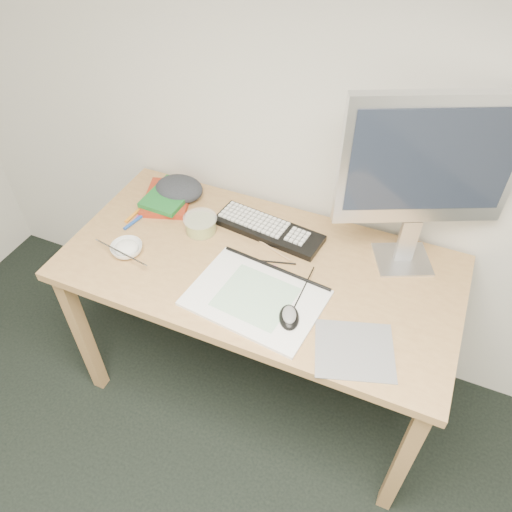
{
  "coord_description": "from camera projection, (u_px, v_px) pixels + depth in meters",
  "views": [
    {
      "loc": [
        0.33,
        0.29,
        2.01
      ],
      "look_at": [
        -0.15,
        1.39,
        0.83
      ],
      "focal_mm": 35.0,
      "sensor_mm": 36.0,
      "label": 1
    }
  ],
  "objects": [
    {
      "name": "mouse",
      "position": [
        289.0,
        315.0,
        1.56
      ],
      "size": [
        0.1,
        0.12,
        0.04
      ],
      "primitive_type": "ellipsoid",
      "rotation": [
        0.0,
        0.0,
        0.39
      ],
      "color": "black",
      "rests_on": "sketchpad"
    },
    {
      "name": "keyboard",
      "position": [
        269.0,
        230.0,
        1.88
      ],
      "size": [
        0.43,
        0.18,
        0.02
      ],
      "primitive_type": "cube",
      "rotation": [
        0.0,
        0.0,
        -0.12
      ],
      "color": "black",
      "rests_on": "desk"
    },
    {
      "name": "marker_blue",
      "position": [
        138.0,
        219.0,
        1.94
      ],
      "size": [
        0.04,
        0.14,
        0.01
      ],
      "primitive_type": "cylinder",
      "rotation": [
        0.0,
        1.57,
        1.37
      ],
      "color": "#1B4196",
      "rests_on": "desk"
    },
    {
      "name": "mousepad",
      "position": [
        354.0,
        350.0,
        1.5
      ],
      "size": [
        0.29,
        0.28,
        0.0
      ],
      "primitive_type": "cube",
      "rotation": [
        0.0,
        0.0,
        0.31
      ],
      "color": "slate",
      "rests_on": "desk"
    },
    {
      "name": "chopsticks",
      "position": [
        121.0,
        252.0,
        1.75
      ],
      "size": [
        0.23,
        0.06,
        0.02
      ],
      "primitive_type": "cylinder",
      "rotation": [
        0.0,
        1.57,
        -0.17
      ],
      "color": "silver",
      "rests_on": "rice_bowl"
    },
    {
      "name": "rice_bowl",
      "position": [
        127.0,
        249.0,
        1.8
      ],
      "size": [
        0.14,
        0.14,
        0.04
      ],
      "primitive_type": "imported",
      "rotation": [
        0.0,
        0.0,
        0.22
      ],
      "color": "white",
      "rests_on": "desk"
    },
    {
      "name": "marker_orange",
      "position": [
        137.0,
        212.0,
        1.97
      ],
      "size": [
        0.02,
        0.14,
        0.01
      ],
      "primitive_type": "cylinder",
      "rotation": [
        0.0,
        1.57,
        1.49
      ],
      "color": "orange",
      "rests_on": "desk"
    },
    {
      "name": "book_green",
      "position": [
        169.0,
        195.0,
        2.0
      ],
      "size": [
        0.16,
        0.22,
        0.02
      ],
      "primitive_type": "cube",
      "rotation": [
        0.0,
        0.0,
        -0.03
      ],
      "color": "#196527",
      "rests_on": "book_red"
    },
    {
      "name": "fruit_tub",
      "position": [
        201.0,
        224.0,
        1.88
      ],
      "size": [
        0.14,
        0.14,
        0.06
      ],
      "primitive_type": "cylinder",
      "rotation": [
        0.0,
        0.0,
        -0.14
      ],
      "color": "#DCC24D",
      "rests_on": "desk"
    },
    {
      "name": "sketchpad",
      "position": [
        256.0,
        298.0,
        1.65
      ],
      "size": [
        0.46,
        0.35,
        0.01
      ],
      "primitive_type": "cube",
      "rotation": [
        0.0,
        0.0,
        -0.12
      ],
      "color": "white",
      "rests_on": "desk"
    },
    {
      "name": "monitor",
      "position": [
        429.0,
        167.0,
        1.5
      ],
      "size": [
        0.51,
        0.26,
        0.64
      ],
      "rotation": [
        0.0,
        0.0,
        0.44
      ],
      "color": "silver",
      "rests_on": "desk"
    },
    {
      "name": "desk",
      "position": [
        259.0,
        280.0,
        1.82
      ],
      "size": [
        1.4,
        0.7,
        0.75
      ],
      "color": "tan",
      "rests_on": "ground"
    },
    {
      "name": "cloth_lump",
      "position": [
        179.0,
        189.0,
        2.03
      ],
      "size": [
        0.19,
        0.17,
        0.07
      ],
      "primitive_type": "ellipsoid",
      "rotation": [
        0.0,
        0.0,
        -0.18
      ],
      "color": "#222529",
      "rests_on": "desk"
    },
    {
      "name": "pencil_black",
      "position": [
        273.0,
        262.0,
        1.77
      ],
      "size": [
        0.16,
        0.05,
        0.01
      ],
      "primitive_type": "cylinder",
      "rotation": [
        0.0,
        1.57,
        0.28
      ],
      "color": "black",
      "rests_on": "desk"
    },
    {
      "name": "pencil_tan",
      "position": [
        273.0,
        249.0,
        1.82
      ],
      "size": [
        0.17,
        0.07,
        0.01
      ],
      "primitive_type": "cylinder",
      "rotation": [
        0.0,
        1.57,
        -0.36
      ],
      "color": "tan",
      "rests_on": "desk"
    },
    {
      "name": "marker_purple",
      "position": [
        141.0,
        214.0,
        1.96
      ],
      "size": [
        0.01,
        0.12,
        0.01
      ],
      "primitive_type": "cylinder",
      "rotation": [
        0.0,
        1.57,
        1.6
      ],
      "color": "purple",
      "rests_on": "desk"
    },
    {
      "name": "pencil_pink",
      "position": [
        251.0,
        261.0,
        1.77
      ],
      "size": [
        0.19,
        0.03,
        0.01
      ],
      "primitive_type": "cylinder",
      "rotation": [
        0.0,
        1.57,
        0.13
      ],
      "color": "#CB6580",
      "rests_on": "desk"
    },
    {
      "name": "book_red",
      "position": [
        168.0,
        198.0,
        2.02
      ],
      "size": [
        0.24,
        0.28,
        0.02
      ],
      "primitive_type": "cube",
      "rotation": [
        0.0,
        0.0,
        0.32
      ],
      "color": "#9B2C16",
      "rests_on": "desk"
    }
  ]
}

